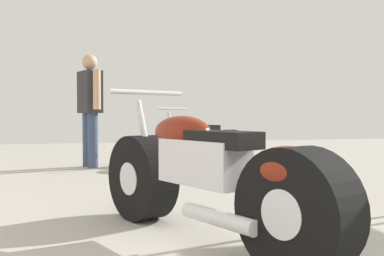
% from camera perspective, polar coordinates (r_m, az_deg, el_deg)
% --- Properties ---
extents(ground_plane, '(16.59, 16.59, 0.00)m').
position_cam_1_polar(ground_plane, '(3.88, -0.54, -9.65)').
color(ground_plane, '#A8A399').
extents(motorcycle_maroon_cruiser, '(1.06, 1.93, 0.94)m').
position_cam_1_polar(motorcycle_maroon_cruiser, '(2.56, 2.01, -6.76)').
color(motorcycle_maroon_cruiser, black).
rests_on(motorcycle_maroon_cruiser, ground_plane).
extents(motorcycle_black_naked, '(0.99, 1.77, 0.88)m').
position_cam_1_polar(motorcycle_black_naked, '(6.05, 0.96, -1.99)').
color(motorcycle_black_naked, black).
rests_on(motorcycle_black_naked, ground_plane).
extents(mechanic_in_blue, '(0.37, 0.65, 1.65)m').
position_cam_1_polar(mechanic_in_blue, '(6.40, -13.49, 3.17)').
color(mechanic_in_blue, '#384766').
rests_on(mechanic_in_blue, ground_plane).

